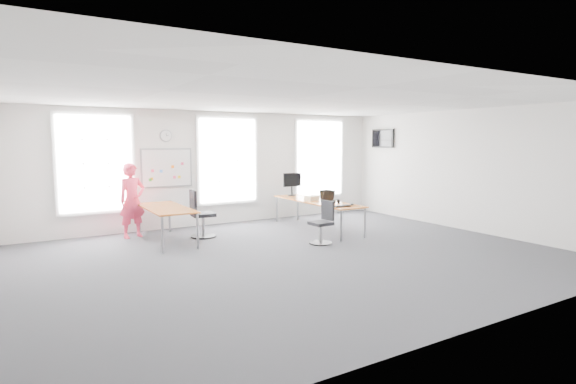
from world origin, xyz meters
TOP-DOWN VIEW (x-y plane):
  - floor at (0.00, 0.00)m, footprint 10.00×10.00m
  - ceiling at (0.00, 0.00)m, footprint 10.00×10.00m
  - wall_back at (0.00, 4.00)m, footprint 10.00×0.00m
  - wall_front at (0.00, -4.00)m, footprint 10.00×0.00m
  - wall_right at (5.00, 0.00)m, footprint 0.00×10.00m
  - window_left at (-3.00, 3.97)m, footprint 1.60×0.06m
  - window_mid at (0.30, 3.97)m, footprint 1.60×0.06m
  - window_right at (3.30, 3.97)m, footprint 1.60×0.06m
  - desk_right at (1.85, 2.00)m, footprint 0.80×3.00m
  - desk_left at (-1.80, 2.55)m, footprint 0.84×2.11m
  - chair_right at (1.05, 0.62)m, footprint 0.49×0.49m
  - chair_left at (-1.00, 2.59)m, footprint 0.59×0.59m
  - person at (-2.34, 3.39)m, footprint 0.71×0.56m
  - whiteboard at (-1.35, 3.97)m, footprint 1.20×0.03m
  - wall_clock at (-1.35, 3.97)m, footprint 0.30×0.04m
  - tv at (4.95, 3.00)m, footprint 0.06×0.90m
  - keyboard at (1.73, 0.83)m, footprint 0.42×0.18m
  - mouse at (2.07, 0.88)m, footprint 0.09×0.13m
  - lens_cap at (2.00, 1.26)m, footprint 0.07×0.07m
  - headphones at (1.98, 1.36)m, footprint 0.16×0.09m
  - laptop_sleeve at (1.93, 1.67)m, footprint 0.36×0.20m
  - paper_stack at (1.79, 2.13)m, footprint 0.36×0.30m
  - monitor at (1.87, 3.22)m, footprint 0.56×0.23m

SIDE VIEW (x-z plane):
  - floor at x=0.00m, z-range 0.00..0.00m
  - chair_right at x=1.05m, z-range -0.06..0.87m
  - chair_left at x=-1.00m, z-range -0.07..1.03m
  - desk_right at x=1.85m, z-range 0.32..1.05m
  - desk_left at x=-1.80m, z-range 0.32..1.09m
  - lens_cap at x=2.00m, z-range 0.73..0.74m
  - keyboard at x=1.73m, z-range 0.73..0.75m
  - mouse at x=2.07m, z-range 0.73..0.77m
  - headphones at x=1.98m, z-range 0.73..0.82m
  - paper_stack at x=1.79m, z-range 0.73..0.84m
  - person at x=-2.34m, z-range 0.00..1.72m
  - laptop_sleeve at x=1.93m, z-range 0.73..1.02m
  - monitor at x=1.87m, z-range 0.79..1.42m
  - wall_back at x=0.00m, z-range -3.50..6.50m
  - wall_front at x=0.00m, z-range -3.50..6.50m
  - wall_right at x=5.00m, z-range -3.50..6.50m
  - whiteboard at x=-1.35m, z-range 1.10..2.00m
  - window_left at x=-3.00m, z-range 0.60..2.80m
  - window_mid at x=0.30m, z-range 0.60..2.80m
  - window_right at x=3.30m, z-range 0.60..2.80m
  - tv at x=4.95m, z-range 2.02..2.57m
  - wall_clock at x=-1.35m, z-range 2.20..2.50m
  - ceiling at x=0.00m, z-range 3.00..3.00m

